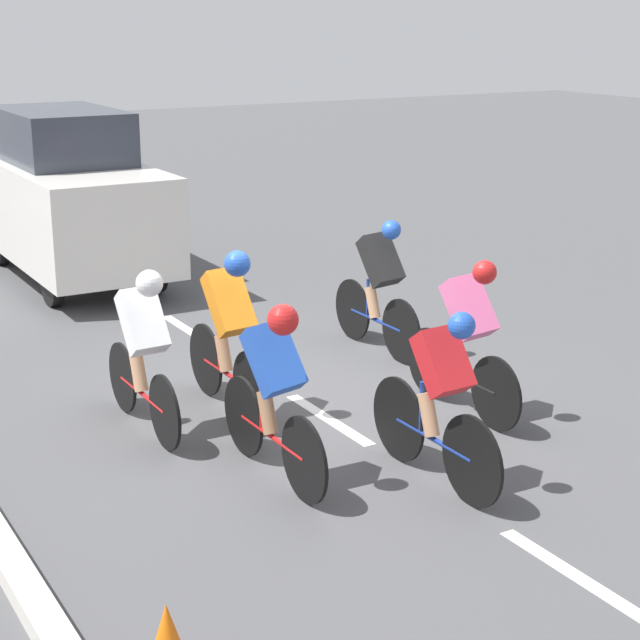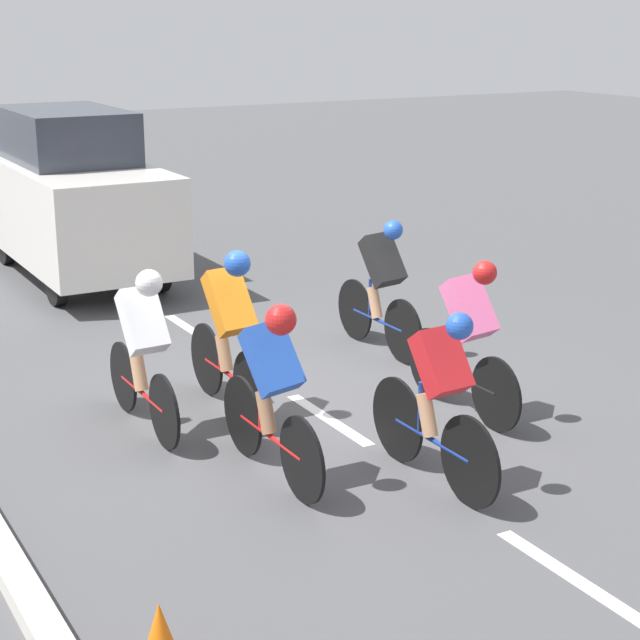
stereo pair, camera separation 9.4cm
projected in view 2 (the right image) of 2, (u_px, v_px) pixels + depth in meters
ground_plane at (305, 404)px, 10.04m from camera, size 60.00×60.00×0.00m
lane_stripe_near at (571, 576)px, 6.98m from camera, size 0.12×1.40×0.01m
lane_stripe_mid at (329, 419)px, 9.66m from camera, size 0.12×1.40×0.01m
lane_stripe_far at (192, 330)px, 12.34m from camera, size 0.12×1.40×0.01m
cyclist_red at (438, 395)px, 8.12m from camera, size 0.34×1.68×1.46m
cyclist_black at (381, 283)px, 11.35m from camera, size 0.36×1.66×1.49m
cyclist_orange at (230, 326)px, 9.60m from camera, size 0.35×1.68×1.57m
cyclist_pink at (467, 334)px, 9.54m from camera, size 0.36×1.67×1.50m
cyclist_white at (143, 344)px, 9.17m from camera, size 0.33×1.68×1.51m
cyclist_blue at (272, 385)px, 8.18m from camera, size 0.38×1.71×1.50m
support_car at (73, 196)px, 14.54m from camera, size 1.70×4.22×2.28m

